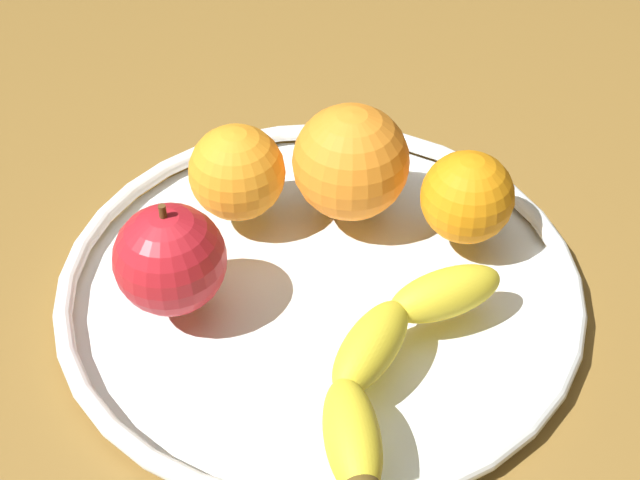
{
  "coord_description": "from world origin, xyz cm",
  "views": [
    {
      "loc": [
        29.34,
        29.64,
        43.43
      ],
      "look_at": [
        0.0,
        0.0,
        4.8
      ],
      "focal_mm": 51.49,
      "sensor_mm": 36.0,
      "label": 1
    }
  ],
  "objects_px": {
    "banana": "(391,360)",
    "orange_front_right": "(467,197)",
    "apple": "(170,259)",
    "orange_back_left": "(351,162)",
    "fruit_bowl": "(320,284)",
    "orange_center": "(237,172)"
  },
  "relations": [
    {
      "from": "banana",
      "to": "orange_front_right",
      "type": "relative_size",
      "value": 3.09
    },
    {
      "from": "apple",
      "to": "orange_back_left",
      "type": "distance_m",
      "value": 0.14
    },
    {
      "from": "fruit_bowl",
      "to": "banana",
      "type": "relative_size",
      "value": 1.78
    },
    {
      "from": "banana",
      "to": "orange_back_left",
      "type": "height_order",
      "value": "orange_back_left"
    },
    {
      "from": "orange_center",
      "to": "orange_front_right",
      "type": "xyz_separation_m",
      "value": [
        -0.09,
        0.12,
        -0.0
      ]
    },
    {
      "from": "fruit_bowl",
      "to": "orange_center",
      "type": "relative_size",
      "value": 5.17
    },
    {
      "from": "apple",
      "to": "fruit_bowl",
      "type": "bearing_deg",
      "value": 148.98
    },
    {
      "from": "orange_center",
      "to": "orange_front_right",
      "type": "height_order",
      "value": "orange_center"
    },
    {
      "from": "orange_center",
      "to": "orange_back_left",
      "type": "distance_m",
      "value": 0.08
    },
    {
      "from": "fruit_bowl",
      "to": "orange_center",
      "type": "distance_m",
      "value": 0.09
    },
    {
      "from": "fruit_bowl",
      "to": "banana",
      "type": "distance_m",
      "value": 0.1
    },
    {
      "from": "orange_center",
      "to": "fruit_bowl",
      "type": "bearing_deg",
      "value": 86.38
    },
    {
      "from": "orange_center",
      "to": "banana",
      "type": "bearing_deg",
      "value": 78.17
    },
    {
      "from": "orange_front_right",
      "to": "banana",
      "type": "bearing_deg",
      "value": 20.94
    },
    {
      "from": "orange_center",
      "to": "orange_back_left",
      "type": "height_order",
      "value": "orange_back_left"
    },
    {
      "from": "fruit_bowl",
      "to": "orange_center",
      "type": "xyz_separation_m",
      "value": [
        -0.01,
        -0.08,
        0.04
      ]
    },
    {
      "from": "banana",
      "to": "apple",
      "type": "height_order",
      "value": "apple"
    },
    {
      "from": "apple",
      "to": "orange_front_right",
      "type": "xyz_separation_m",
      "value": [
        -0.18,
        0.09,
        -0.0
      ]
    },
    {
      "from": "orange_back_left",
      "to": "orange_front_right",
      "type": "xyz_separation_m",
      "value": [
        -0.04,
        0.07,
        -0.01
      ]
    },
    {
      "from": "orange_center",
      "to": "apple",
      "type": "bearing_deg",
      "value": 23.43
    },
    {
      "from": "banana",
      "to": "apple",
      "type": "bearing_deg",
      "value": -85.78
    },
    {
      "from": "orange_back_left",
      "to": "orange_front_right",
      "type": "height_order",
      "value": "orange_back_left"
    }
  ]
}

